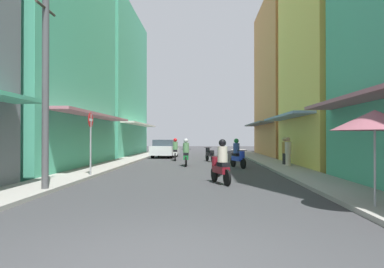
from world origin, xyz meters
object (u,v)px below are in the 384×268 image
(pedestrian_crossing, at_px, (288,153))
(vendor_umbrella, at_px, (375,120))
(motorbike_green, at_px, (186,154))
(pedestrian_foreground, at_px, (285,149))
(motorbike_maroon, at_px, (221,164))
(motorbike_black, at_px, (210,154))
(motorbike_white, at_px, (175,151))
(motorbike_silver, at_px, (222,163))
(parked_car, at_px, (165,148))
(utility_pole, at_px, (45,88))
(street_sign_no_entry, at_px, (91,135))
(motorbike_blue, at_px, (238,155))

(pedestrian_crossing, relative_size, vendor_umbrella, 0.73)
(motorbike_green, distance_m, pedestrian_foreground, 5.60)
(motorbike_maroon, bearing_deg, motorbike_green, 102.11)
(motorbike_black, xyz_separation_m, pedestrian_crossing, (4.11, -4.98, 0.32))
(motorbike_white, relative_size, motorbike_silver, 1.03)
(motorbike_silver, bearing_deg, pedestrian_crossing, 43.44)
(motorbike_white, relative_size, parked_car, 0.43)
(vendor_umbrella, xyz_separation_m, utility_pole, (-8.48, 2.40, 1.10))
(motorbike_green, bearing_deg, utility_pole, -110.46)
(motorbike_white, height_order, street_sign_no_entry, street_sign_no_entry)
(motorbike_maroon, relative_size, vendor_umbrella, 0.78)
(motorbike_silver, distance_m, motorbike_maroon, 2.95)
(motorbike_black, distance_m, street_sign_no_entry, 10.99)
(utility_pole, bearing_deg, motorbike_maroon, 22.34)
(motorbike_black, bearing_deg, motorbike_silver, -87.00)
(motorbike_silver, relative_size, utility_pole, 0.29)
(motorbike_black, xyz_separation_m, utility_pole, (-5.06, -13.56, 2.61))
(pedestrian_crossing, bearing_deg, motorbike_maroon, -121.13)
(pedestrian_crossing, relative_size, street_sign_no_entry, 0.62)
(pedestrian_foreground, distance_m, utility_pole, 13.60)
(motorbike_blue, xyz_separation_m, street_sign_no_entry, (-6.41, -4.85, 1.01))
(parked_car, bearing_deg, pedestrian_crossing, -51.38)
(motorbike_green, xyz_separation_m, street_sign_no_entry, (-3.56, -5.98, 1.01))
(motorbike_white, height_order, motorbike_silver, motorbike_white)
(motorbike_green, relative_size, street_sign_no_entry, 0.68)
(pedestrian_crossing, xyz_separation_m, pedestrian_foreground, (0.09, 1.14, 0.13))
(motorbike_blue, bearing_deg, vendor_umbrella, -79.92)
(motorbike_silver, bearing_deg, street_sign_no_entry, -166.70)
(motorbike_white, distance_m, utility_pole, 15.03)
(motorbike_green, height_order, vendor_umbrella, vendor_umbrella)
(motorbike_green, relative_size, motorbike_silver, 1.03)
(motorbike_blue, distance_m, utility_pole, 11.12)
(motorbike_white, xyz_separation_m, motorbike_silver, (2.87, -9.49, -0.20))
(motorbike_silver, height_order, motorbike_black, same)
(motorbike_silver, xyz_separation_m, motorbike_maroon, (-0.20, -2.93, 0.20))
(vendor_umbrella, bearing_deg, pedestrian_foreground, 86.32)
(pedestrian_crossing, bearing_deg, parked_car, 128.62)
(motorbike_green, distance_m, motorbike_maroon, 7.81)
(parked_car, relative_size, pedestrian_foreground, 2.48)
(motorbike_black, bearing_deg, motorbike_blue, -73.47)
(pedestrian_foreground, bearing_deg, utility_pole, -133.59)
(parked_car, distance_m, utility_pole, 18.41)
(parked_car, relative_size, utility_pole, 0.69)
(motorbike_silver, bearing_deg, motorbike_white, 106.80)
(motorbike_black, relative_size, pedestrian_foreground, 1.04)
(pedestrian_foreground, relative_size, vendor_umbrella, 0.75)
(motorbike_black, relative_size, pedestrian_crossing, 1.07)
(motorbike_blue, bearing_deg, motorbike_maroon, -100.51)
(street_sign_no_entry, bearing_deg, motorbike_green, 59.21)
(vendor_umbrella, height_order, utility_pole, utility_pole)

